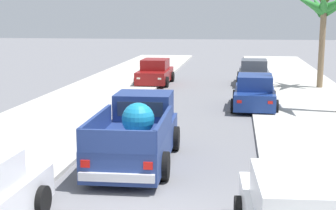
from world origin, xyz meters
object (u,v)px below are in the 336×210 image
at_px(car_left_near, 254,93).
at_px(car_left_far, 254,73).
at_px(pickup_truck, 137,134).
at_px(car_left_mid, 155,73).
at_px(palm_tree_right_fore, 325,8).

distance_m(car_left_near, car_left_far, 8.06).
relative_size(pickup_truck, car_left_mid, 1.23).
bearing_deg(car_left_far, pickup_truck, -102.76).
distance_m(car_left_far, palm_tree_right_fore, 5.62).
height_order(car_left_far, palm_tree_right_fore, palm_tree_right_fore).
bearing_deg(car_left_mid, car_left_near, -52.05).
bearing_deg(car_left_mid, palm_tree_right_fore, -6.00).
relative_size(car_left_near, car_left_far, 1.00).
relative_size(car_left_near, car_left_mid, 1.01).
distance_m(pickup_truck, car_left_near, 9.68).
bearing_deg(car_left_mid, pickup_truck, -82.48).
xyz_separation_m(car_left_mid, car_left_far, (6.02, 0.62, 0.00)).
distance_m(car_left_near, palm_tree_right_fore, 8.47).
xyz_separation_m(car_left_near, car_left_far, (0.22, 8.06, 0.00)).
distance_m(pickup_truck, palm_tree_right_fore, 17.57).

